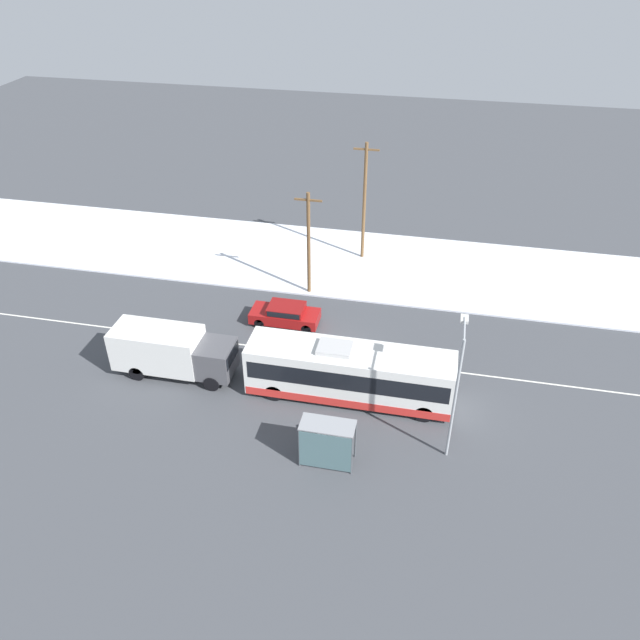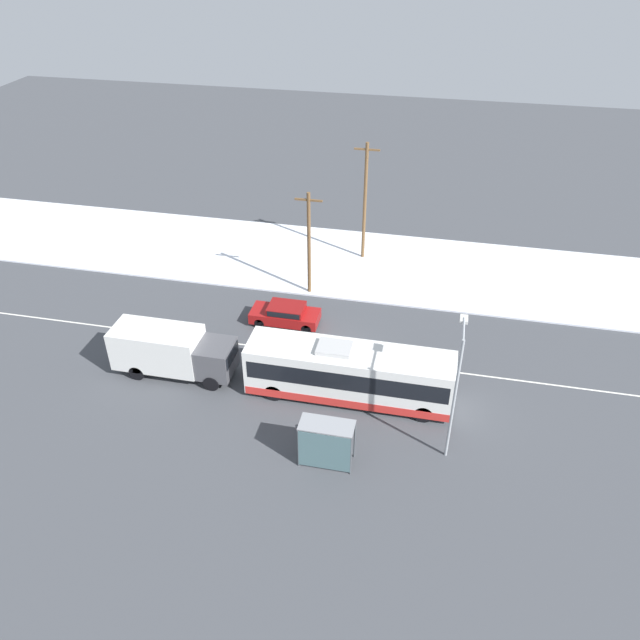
% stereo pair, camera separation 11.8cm
% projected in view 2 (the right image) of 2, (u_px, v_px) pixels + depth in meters
% --- Properties ---
extents(ground_plane, '(120.00, 120.00, 0.00)m').
position_uv_depth(ground_plane, '(336.00, 357.00, 37.00)').
color(ground_plane, '#424449').
extents(snow_lot, '(80.00, 10.37, 0.12)m').
position_uv_depth(snow_lot, '(366.00, 264.00, 46.30)').
color(snow_lot, silver).
rests_on(snow_lot, ground_plane).
extents(lane_marking_center, '(60.00, 0.12, 0.00)m').
position_uv_depth(lane_marking_center, '(336.00, 357.00, 37.00)').
color(lane_marking_center, silver).
rests_on(lane_marking_center, ground_plane).
extents(city_bus, '(11.03, 2.57, 3.25)m').
position_uv_depth(city_bus, '(349.00, 373.00, 33.21)').
color(city_bus, white).
rests_on(city_bus, ground_plane).
extents(box_truck, '(6.88, 2.30, 2.82)m').
position_uv_depth(box_truck, '(171.00, 350.00, 34.93)').
color(box_truck, silver).
rests_on(box_truck, ground_plane).
extents(sedan_car, '(4.35, 1.80, 1.35)m').
position_uv_depth(sedan_car, '(286.00, 313.00, 39.51)').
color(sedan_car, maroon).
rests_on(sedan_car, ground_plane).
extents(pedestrian_at_stop, '(0.63, 0.28, 1.76)m').
position_uv_depth(pedestrian_at_stop, '(329.00, 428.00, 30.45)').
color(pedestrian_at_stop, '#23232D').
rests_on(pedestrian_at_stop, ground_plane).
extents(bus_shelter, '(2.58, 1.20, 2.40)m').
position_uv_depth(bus_shelter, '(326.00, 440.00, 28.98)').
color(bus_shelter, gray).
rests_on(bus_shelter, ground_plane).
extents(streetlamp, '(0.36, 2.32, 6.94)m').
position_uv_depth(streetlamp, '(457.00, 379.00, 28.38)').
color(streetlamp, '#9EA3A8').
rests_on(streetlamp, ground_plane).
extents(utility_pole_roadside, '(1.80, 0.24, 7.33)m').
position_uv_depth(utility_pole_roadside, '(309.00, 243.00, 40.90)').
color(utility_pole_roadside, brown).
rests_on(utility_pole_roadside, ground_plane).
extents(utility_pole_snowlot, '(1.80, 0.24, 8.87)m').
position_uv_depth(utility_pole_snowlot, '(365.00, 201.00, 44.64)').
color(utility_pole_snowlot, brown).
rests_on(utility_pole_snowlot, ground_plane).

